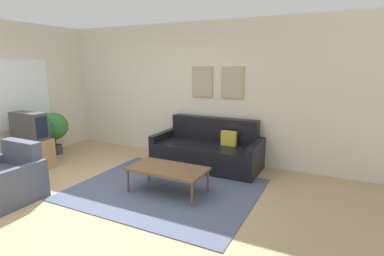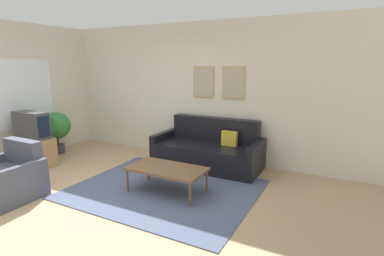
# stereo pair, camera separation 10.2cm
# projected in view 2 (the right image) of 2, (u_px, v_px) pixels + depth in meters

# --- Properties ---
(ground_plane) EXTENTS (16.00, 16.00, 0.00)m
(ground_plane) POSITION_uv_depth(u_px,v_px,m) (90.00, 202.00, 4.19)
(ground_plane) COLOR tan
(area_rug) EXTENTS (2.73, 2.20, 0.01)m
(area_rug) POSITION_uv_depth(u_px,v_px,m) (164.00, 189.00, 4.61)
(area_rug) COLOR #4C5670
(area_rug) RESTS_ON ground_plane
(wall_back) EXTENTS (8.00, 0.09, 2.70)m
(wall_back) POSITION_uv_depth(u_px,v_px,m) (182.00, 91.00, 6.16)
(wall_back) COLOR beige
(wall_back) RESTS_ON ground_plane
(wall_left_window) EXTENTS (0.08, 8.00, 2.70)m
(wall_left_window) POSITION_uv_depth(u_px,v_px,m) (5.00, 93.00, 5.70)
(wall_left_window) COLOR beige
(wall_left_window) RESTS_ON ground_plane
(couch) EXTENTS (1.98, 0.90, 0.89)m
(couch) POSITION_uv_depth(u_px,v_px,m) (209.00, 151.00, 5.61)
(couch) COLOR black
(couch) RESTS_ON ground_plane
(coffee_table) EXTENTS (1.15, 0.61, 0.39)m
(coffee_table) POSITION_uv_depth(u_px,v_px,m) (167.00, 170.00, 4.45)
(coffee_table) COLOR brown
(coffee_table) RESTS_ON ground_plane
(tv_stand) EXTENTS (0.77, 0.43, 0.54)m
(tv_stand) POSITION_uv_depth(u_px,v_px,m) (34.00, 152.00, 5.63)
(tv_stand) COLOR #A87F51
(tv_stand) RESTS_ON ground_plane
(tv) EXTENTS (0.71, 0.28, 0.50)m
(tv) POSITION_uv_depth(u_px,v_px,m) (31.00, 125.00, 5.52)
(tv) COLOR #424247
(tv) RESTS_ON tv_stand
(armchair) EXTENTS (0.87, 0.76, 0.80)m
(armchair) POSITION_uv_depth(u_px,v_px,m) (8.00, 179.00, 4.29)
(armchair) COLOR #474C5B
(armchair) RESTS_ON ground_plane
(potted_plant_tall) EXTENTS (0.63, 0.63, 0.99)m
(potted_plant_tall) POSITION_uv_depth(u_px,v_px,m) (39.00, 131.00, 5.73)
(potted_plant_tall) COLOR beige
(potted_plant_tall) RESTS_ON ground_plane
(potted_plant_by_window) EXTENTS (0.58, 0.58, 0.89)m
(potted_plant_by_window) POSITION_uv_depth(u_px,v_px,m) (57.00, 127.00, 6.40)
(potted_plant_by_window) COLOR #383D42
(potted_plant_by_window) RESTS_ON ground_plane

